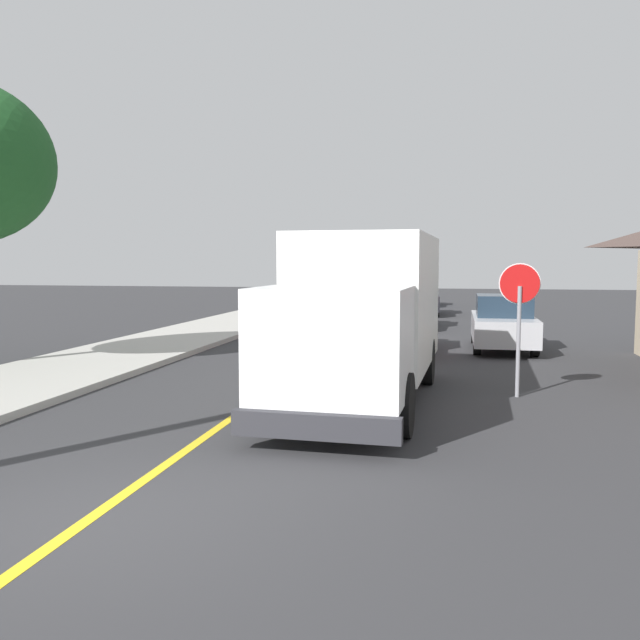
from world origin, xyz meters
TOP-DOWN VIEW (x-y plane):
  - ground_plane at (0.00, 0.00)m, footprint 120.00×120.00m
  - centre_line_yellow at (0.00, 10.00)m, footprint 0.16×56.00m
  - box_truck at (2.02, 6.61)m, footprint 2.69×7.27m
  - parked_car_near at (1.90, 13.79)m, footprint 1.83×4.41m
  - parked_car_mid at (1.86, 20.94)m, footprint 1.94×4.46m
  - parked_car_far at (2.11, 27.69)m, footprint 1.95×4.46m
  - parked_car_furthest at (1.63, 34.36)m, footprint 1.85×4.42m
  - parked_van_across at (5.20, 14.77)m, footprint 1.82×4.41m
  - stop_sign at (4.98, 7.53)m, footprint 0.80×0.10m

SIDE VIEW (x-z plane):
  - ground_plane at x=0.00m, z-range 0.00..0.00m
  - centre_line_yellow at x=0.00m, z-range 0.00..0.01m
  - parked_car_near at x=1.90m, z-range -0.04..1.63m
  - parked_car_mid at x=1.86m, z-range -0.04..1.63m
  - parked_car_far at x=2.11m, z-range -0.04..1.63m
  - parked_car_furthest at x=1.63m, z-range -0.04..1.63m
  - parked_van_across at x=5.20m, z-range -0.04..1.63m
  - box_truck at x=2.02m, z-range 0.17..3.37m
  - stop_sign at x=4.98m, z-range 0.53..3.18m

